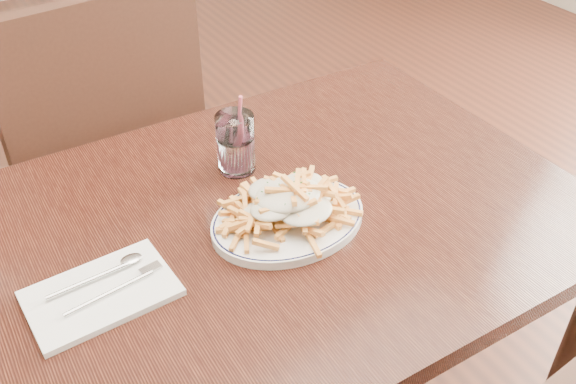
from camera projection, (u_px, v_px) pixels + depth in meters
table at (254, 254)px, 1.18m from camera, size 1.20×0.80×0.75m
chair_far at (101, 154)px, 1.62m from camera, size 0.52×0.52×1.01m
fries_plate at (288, 219)px, 1.12m from camera, size 0.31×0.28×0.02m
loaded_fries at (288, 199)px, 1.10m from camera, size 0.26×0.22×0.07m
napkin at (101, 293)px, 0.99m from camera, size 0.23×0.15×0.01m
cutlery at (99, 287)px, 0.99m from camera, size 0.19×0.08×0.01m
water_glass at (236, 146)px, 1.23m from camera, size 0.07×0.07×0.16m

